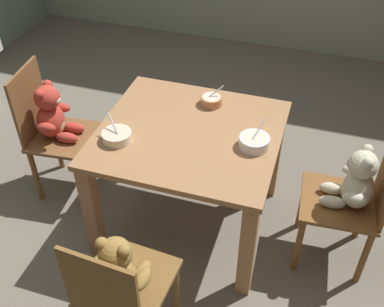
{
  "coord_description": "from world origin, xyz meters",
  "views": [
    {
      "loc": [
        0.62,
        -1.93,
        2.25
      ],
      "look_at": [
        0.0,
        0.05,
        0.51
      ],
      "focal_mm": 43.79,
      "sensor_mm": 36.0,
      "label": 1
    }
  ],
  "objects_px": {
    "teddy_chair_near_front": "(120,279)",
    "porridge_bowl_white_near_right": "(254,142)",
    "teddy_chair_near_left": "(53,122)",
    "porridge_bowl_cream_near_left": "(117,136)",
    "teddy_chair_near_right": "(354,190)",
    "porridge_bowl_terracotta_far_center": "(211,100)",
    "dining_table": "(189,151)"
  },
  "relations": [
    {
      "from": "teddy_chair_near_left",
      "to": "dining_table",
      "type": "bearing_deg",
      "value": -8.91
    },
    {
      "from": "teddy_chair_near_left",
      "to": "porridge_bowl_terracotta_far_center",
      "type": "bearing_deg",
      "value": 8.46
    },
    {
      "from": "teddy_chair_near_right",
      "to": "porridge_bowl_terracotta_far_center",
      "type": "distance_m",
      "value": 0.93
    },
    {
      "from": "dining_table",
      "to": "porridge_bowl_terracotta_far_center",
      "type": "relative_size",
      "value": 7.58
    },
    {
      "from": "teddy_chair_near_right",
      "to": "porridge_bowl_white_near_right",
      "type": "bearing_deg",
      "value": -0.62
    },
    {
      "from": "teddy_chair_near_front",
      "to": "porridge_bowl_white_near_right",
      "type": "height_order",
      "value": "porridge_bowl_white_near_right"
    },
    {
      "from": "dining_table",
      "to": "teddy_chair_near_front",
      "type": "distance_m",
      "value": 0.87
    },
    {
      "from": "dining_table",
      "to": "porridge_bowl_white_near_right",
      "type": "xyz_separation_m",
      "value": [
        0.36,
        -0.03,
        0.17
      ]
    },
    {
      "from": "teddy_chair_near_left",
      "to": "porridge_bowl_white_near_right",
      "type": "xyz_separation_m",
      "value": [
        1.27,
        -0.08,
        0.2
      ]
    },
    {
      "from": "dining_table",
      "to": "teddy_chair_near_left",
      "type": "bearing_deg",
      "value": 176.52
    },
    {
      "from": "teddy_chair_near_left",
      "to": "porridge_bowl_cream_near_left",
      "type": "distance_m",
      "value": 0.65
    },
    {
      "from": "dining_table",
      "to": "teddy_chair_near_right",
      "type": "distance_m",
      "value": 0.91
    },
    {
      "from": "porridge_bowl_white_near_right",
      "to": "teddy_chair_near_front",
      "type": "bearing_deg",
      "value": -115.29
    },
    {
      "from": "porridge_bowl_white_near_right",
      "to": "teddy_chair_near_right",
      "type": "bearing_deg",
      "value": 2.78
    },
    {
      "from": "teddy_chair_near_right",
      "to": "porridge_bowl_white_near_right",
      "type": "relative_size",
      "value": 5.01
    },
    {
      "from": "teddy_chair_near_right",
      "to": "porridge_bowl_cream_near_left",
      "type": "height_order",
      "value": "porridge_bowl_cream_near_left"
    },
    {
      "from": "porridge_bowl_cream_near_left",
      "to": "porridge_bowl_white_near_right",
      "type": "distance_m",
      "value": 0.72
    },
    {
      "from": "porridge_bowl_cream_near_left",
      "to": "porridge_bowl_white_near_right",
      "type": "height_order",
      "value": "porridge_bowl_white_near_right"
    },
    {
      "from": "teddy_chair_near_front",
      "to": "porridge_bowl_white_near_right",
      "type": "xyz_separation_m",
      "value": [
        0.4,
        0.84,
        0.22
      ]
    },
    {
      "from": "teddy_chair_near_left",
      "to": "porridge_bowl_cream_near_left",
      "type": "bearing_deg",
      "value": -28.73
    },
    {
      "from": "teddy_chair_near_left",
      "to": "porridge_bowl_terracotta_far_center",
      "type": "distance_m",
      "value": 1.0
    },
    {
      "from": "porridge_bowl_terracotta_far_center",
      "to": "teddy_chair_near_right",
      "type": "bearing_deg",
      "value": -18.49
    },
    {
      "from": "teddy_chair_near_front",
      "to": "teddy_chair_near_right",
      "type": "relative_size",
      "value": 1.01
    },
    {
      "from": "teddy_chair_near_left",
      "to": "porridge_bowl_white_near_right",
      "type": "distance_m",
      "value": 1.29
    },
    {
      "from": "teddy_chair_near_right",
      "to": "teddy_chair_near_front",
      "type": "bearing_deg",
      "value": 39.3
    },
    {
      "from": "teddy_chair_near_front",
      "to": "porridge_bowl_white_near_right",
      "type": "relative_size",
      "value": 5.05
    },
    {
      "from": "teddy_chair_near_left",
      "to": "porridge_bowl_cream_near_left",
      "type": "xyz_separation_m",
      "value": [
        0.57,
        -0.24,
        0.2
      ]
    },
    {
      "from": "teddy_chair_near_left",
      "to": "porridge_bowl_cream_near_left",
      "type": "relative_size",
      "value": 5.63
    },
    {
      "from": "teddy_chair_near_left",
      "to": "porridge_bowl_terracotta_far_center",
      "type": "xyz_separation_m",
      "value": [
        0.95,
        0.23,
        0.2
      ]
    },
    {
      "from": "dining_table",
      "to": "teddy_chair_near_front",
      "type": "relative_size",
      "value": 1.19
    },
    {
      "from": "teddy_chair_near_front",
      "to": "teddy_chair_near_right",
      "type": "height_order",
      "value": "teddy_chair_near_front"
    },
    {
      "from": "dining_table",
      "to": "porridge_bowl_white_near_right",
      "type": "bearing_deg",
      "value": -3.99
    }
  ]
}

